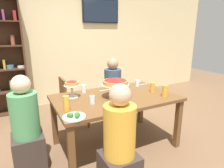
{
  "coord_description": "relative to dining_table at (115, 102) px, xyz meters",
  "views": [
    {
      "loc": [
        -1.18,
        -2.15,
        1.58
      ],
      "look_at": [
        0.0,
        0.1,
        0.89
      ],
      "focal_mm": 30.7,
      "sensor_mm": 36.0,
      "label": 1
    }
  ],
  "objects": [
    {
      "name": "diner_head_west",
      "position": [
        -1.13,
        0.01,
        -0.16
      ],
      "size": [
        0.34,
        0.34,
        1.15
      ],
      "color": "#382D28",
      "rests_on": "ground_plane"
    },
    {
      "name": "personal_pizza_stand",
      "position": [
        -0.53,
        0.23,
        0.25
      ],
      "size": [
        0.21,
        0.21,
        0.22
      ],
      "color": "silver",
      "rests_on": "dining_table"
    },
    {
      "name": "deep_dish_pizza_stand",
      "position": [
        -0.02,
        -0.03,
        0.28
      ],
      "size": [
        0.36,
        0.36,
        0.24
      ],
      "color": "silver",
      "rests_on": "dining_table"
    },
    {
      "name": "water_glass_clear_spare",
      "position": [
        -0.32,
        0.36,
        0.14
      ],
      "size": [
        0.06,
        0.06,
        0.11
      ],
      "primitive_type": "cylinder",
      "color": "white",
      "rests_on": "dining_table"
    },
    {
      "name": "ground_plane",
      "position": [
        0.0,
        0.0,
        -0.65
      ],
      "size": [
        12.0,
        12.0,
        0.0
      ],
      "primitive_type": "plane",
      "color": "brown"
    },
    {
      "name": "salad_plate_near_diner",
      "position": [
        -0.26,
        -0.44,
        0.1
      ],
      "size": [
        0.24,
        0.24,
        0.07
      ],
      "color": "white",
      "rests_on": "dining_table"
    },
    {
      "name": "rear_partition",
      "position": [
        0.0,
        2.2,
        0.75
      ],
      "size": [
        8.0,
        0.12,
        2.8
      ],
      "primitive_type": "cube",
      "color": "beige",
      "rests_on": "ground_plane"
    },
    {
      "name": "cutlery_knife_near",
      "position": [
        0.69,
        0.32,
        0.09
      ],
      "size": [
        0.18,
        0.02,
        0.0
      ],
      "primitive_type": "cube",
      "rotation": [
        0.0,
        0.0,
        3.15
      ],
      "color": "silver",
      "rests_on": "dining_table"
    },
    {
      "name": "diner_far_right",
      "position": [
        0.37,
        0.77,
        -0.16
      ],
      "size": [
        0.34,
        0.34,
        1.15
      ],
      "rotation": [
        0.0,
        0.0,
        -1.57
      ],
      "color": "#382D28",
      "rests_on": "ground_plane"
    },
    {
      "name": "cutlery_fork_far",
      "position": [
        -0.03,
        -0.37,
        0.09
      ],
      "size": [
        0.18,
        0.06,
        0.0
      ],
      "primitive_type": "cube",
      "rotation": [
        0.0,
        0.0,
        -0.25
      ],
      "color": "silver",
      "rests_on": "dining_table"
    },
    {
      "name": "cutlery_fork_near",
      "position": [
        0.0,
        0.32,
        0.09
      ],
      "size": [
        0.18,
        0.02,
        0.0
      ],
      "primitive_type": "cube",
      "rotation": [
        0.0,
        0.0,
        3.18
      ],
      "color": "silver",
      "rests_on": "dining_table"
    },
    {
      "name": "salad_plate_far_diner",
      "position": [
        -0.69,
        -0.4,
        0.1
      ],
      "size": [
        0.24,
        0.24,
        0.07
      ],
      "color": "white",
      "rests_on": "dining_table"
    },
    {
      "name": "beer_glass_amber_short",
      "position": [
        0.59,
        -0.31,
        0.16
      ],
      "size": [
        0.07,
        0.07,
        0.16
      ],
      "primitive_type": "cylinder",
      "color": "gold",
      "rests_on": "dining_table"
    },
    {
      "name": "water_glass_clear_far",
      "position": [
        -0.38,
        -0.11,
        0.14
      ],
      "size": [
        0.06,
        0.06,
        0.1
      ],
      "primitive_type": "cylinder",
      "color": "white",
      "rests_on": "dining_table"
    },
    {
      "name": "beer_glass_amber_tall",
      "position": [
        -0.71,
        -0.17,
        0.17
      ],
      "size": [
        0.07,
        0.07,
        0.17
      ],
      "primitive_type": "cylinder",
      "color": "gold",
      "rests_on": "dining_table"
    },
    {
      "name": "diner_near_left",
      "position": [
        -0.38,
        -0.78,
        -0.16
      ],
      "size": [
        0.34,
        0.34,
        1.15
      ],
      "rotation": [
        0.0,
        0.0,
        1.57
      ],
      "color": "#382D28",
      "rests_on": "ground_plane"
    },
    {
      "name": "beer_glass_amber_spare",
      "position": [
        0.57,
        -0.08,
        0.16
      ],
      "size": [
        0.07,
        0.07,
        0.14
      ],
      "primitive_type": "cylinder",
      "color": "gold",
      "rests_on": "dining_table"
    },
    {
      "name": "chair_far_left",
      "position": [
        -0.4,
        0.83,
        -0.17
      ],
      "size": [
        0.4,
        0.4,
        0.87
      ],
      "rotation": [
        0.0,
        0.0,
        -1.57
      ],
      "color": "brown",
      "rests_on": "ground_plane"
    },
    {
      "name": "water_glass_clear_near",
      "position": [
        0.55,
        0.29,
        0.14
      ],
      "size": [
        0.06,
        0.06,
        0.1
      ],
      "primitive_type": "cylinder",
      "color": "white",
      "rests_on": "dining_table"
    },
    {
      "name": "television",
      "position": [
        0.76,
        2.11,
        1.39
      ],
      "size": [
        0.88,
        0.05,
        0.52
      ],
      "color": "black"
    },
    {
      "name": "dining_table",
      "position": [
        0.0,
        0.0,
        0.0
      ],
      "size": [
        1.62,
        0.99,
        0.74
      ],
      "color": "brown",
      "rests_on": "ground_plane"
    }
  ]
}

